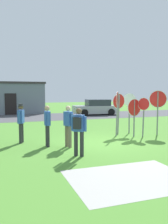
# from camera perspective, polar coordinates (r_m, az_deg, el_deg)

# --- Properties ---
(ground_plane) EXTENTS (80.00, 80.00, 0.00)m
(ground_plane) POSITION_cam_1_polar(r_m,az_deg,el_deg) (10.70, 4.84, -7.33)
(ground_plane) COLOR #518E33
(street_asphalt) EXTENTS (60.00, 6.40, 0.01)m
(street_asphalt) POSITION_cam_1_polar(r_m,az_deg,el_deg) (21.89, -7.92, -1.09)
(street_asphalt) COLOR #4C4C51
(street_asphalt) RESTS_ON ground
(concrete_path) EXTENTS (3.20, 2.40, 0.01)m
(concrete_path) POSITION_cam_1_polar(r_m,az_deg,el_deg) (6.55, 11.10, -15.36)
(concrete_path) COLOR #ADAAA3
(concrete_path) RESTS_ON ground
(building_background) EXTENTS (7.00, 5.09, 3.27)m
(building_background) POSITION_cam_1_polar(r_m,az_deg,el_deg) (26.84, -17.39, 3.33)
(building_background) COLOR slate
(building_background) RESTS_ON ground
(parked_car_on_street) EXTENTS (4.43, 2.27, 1.51)m
(parked_car_on_street) POSITION_cam_1_polar(r_m,az_deg,el_deg) (23.39, 2.88, 1.01)
(parked_car_on_street) COLOR #A5A8AD
(parked_car_on_street) RESTS_ON ground
(stop_sign_leaning_right) EXTENTS (0.87, 0.19, 1.91)m
(stop_sign_leaning_right) POSITION_cam_1_polar(r_m,az_deg,el_deg) (12.19, 11.95, 0.24)
(stop_sign_leaning_right) COLOR slate
(stop_sign_leaning_right) RESTS_ON ground
(stop_sign_low_front) EXTENTS (0.35, 0.58, 1.97)m
(stop_sign_low_front) POSITION_cam_1_polar(r_m,az_deg,el_deg) (12.20, 14.08, 0.31)
(stop_sign_low_front) COLOR slate
(stop_sign_low_front) RESTS_ON ground
(stop_sign_rear_right) EXTENTS (0.65, 0.29, 2.17)m
(stop_sign_rear_right) POSITION_cam_1_polar(r_m,az_deg,el_deg) (13.18, 10.81, 1.34)
(stop_sign_rear_right) COLOR slate
(stop_sign_rear_right) RESTS_ON ground
(stop_sign_leaning_left) EXTENTS (0.42, 0.56, 2.27)m
(stop_sign_leaning_left) POSITION_cam_1_polar(r_m,az_deg,el_deg) (12.17, 7.96, 1.37)
(stop_sign_leaning_left) COLOR slate
(stop_sign_leaning_left) RESTS_ON ground
(stop_sign_far_back) EXTENTS (0.65, 0.65, 2.34)m
(stop_sign_far_back) POSITION_cam_1_polar(r_m,az_deg,el_deg) (12.91, 17.26, 1.81)
(stop_sign_far_back) COLOR slate
(stop_sign_far_back) RESTS_ON ground
(stop_sign_nearest) EXTENTS (0.80, 0.23, 2.17)m
(stop_sign_nearest) POSITION_cam_1_polar(r_m,az_deg,el_deg) (12.67, 8.31, 1.33)
(stop_sign_nearest) COLOR slate
(stop_sign_nearest) RESTS_ON ground
(person_on_left) EXTENTS (0.24, 0.57, 1.69)m
(person_on_left) POSITION_cam_1_polar(r_m,az_deg,el_deg) (9.92, -8.77, -2.76)
(person_on_left) COLOR #2D2D33
(person_on_left) RESTS_ON ground
(person_in_dark_shirt) EXTENTS (0.34, 0.53, 1.69)m
(person_in_dark_shirt) POSITION_cam_1_polar(r_m,az_deg,el_deg) (9.70, -3.80, -2.88)
(person_in_dark_shirt) COLOR #7A6B56
(person_in_dark_shirt) RESTS_ON ground
(person_in_teal) EXTENTS (0.48, 0.47, 1.69)m
(person_in_teal) POSITION_cam_1_polar(r_m,az_deg,el_deg) (8.28, -1.30, -3.99)
(person_in_teal) COLOR #2D2D33
(person_in_teal) RESTS_ON ground
(person_near_signs) EXTENTS (0.33, 0.54, 1.74)m
(person_near_signs) POSITION_cam_1_polar(r_m,az_deg,el_deg) (10.83, -14.86, -2.05)
(person_near_signs) COLOR #2D2D33
(person_near_signs) RESTS_ON ground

